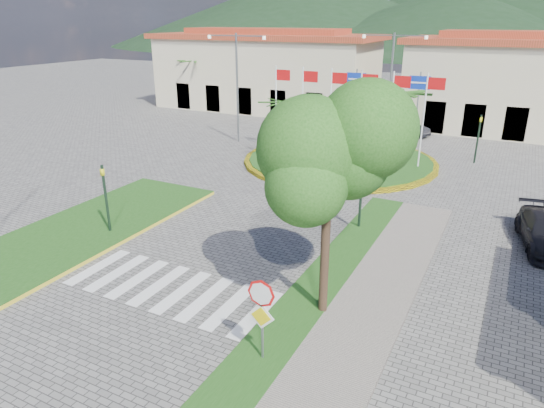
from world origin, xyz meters
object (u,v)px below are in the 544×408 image
at_px(stop_sign, 262,308).
at_px(car_dark_a, 307,125).
at_px(roundabout_island, 340,160).
at_px(deciduous_tree, 329,160).
at_px(car_dark_b, 407,128).
at_px(white_van, 306,117).

xyz_separation_m(stop_sign, car_dark_a, (-10.74, 28.04, -1.27)).
height_order(roundabout_island, deciduous_tree, deciduous_tree).
bearing_deg(deciduous_tree, car_dark_b, 97.01).
relative_size(roundabout_island, car_dark_b, 3.38).
relative_size(deciduous_tree, car_dark_b, 1.81).
height_order(deciduous_tree, car_dark_b, deciduous_tree).
relative_size(stop_sign, car_dark_a, 0.86).
bearing_deg(car_dark_b, roundabout_island, -170.46).
bearing_deg(deciduous_tree, stop_sign, -101.18).
xyz_separation_m(deciduous_tree, car_dark_b, (-3.34, 27.15, -4.56)).
xyz_separation_m(roundabout_island, white_van, (-7.23, 10.98, 0.40)).
distance_m(deciduous_tree, car_dark_b, 27.73).
bearing_deg(stop_sign, car_dark_b, 95.19).
height_order(stop_sign, car_dark_a, stop_sign).
bearing_deg(stop_sign, roundabout_island, 103.73).
distance_m(car_dark_a, car_dark_b, 8.29).
bearing_deg(car_dark_a, stop_sign, -143.93).
distance_m(roundabout_island, stop_sign, 20.69).
xyz_separation_m(car_dark_a, car_dark_b, (8.01, 2.15, 0.09)).
bearing_deg(roundabout_island, car_dark_b, 78.01).
xyz_separation_m(roundabout_island, car_dark_a, (-5.85, 8.00, 0.35)).
bearing_deg(car_dark_a, car_dark_b, -59.88).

